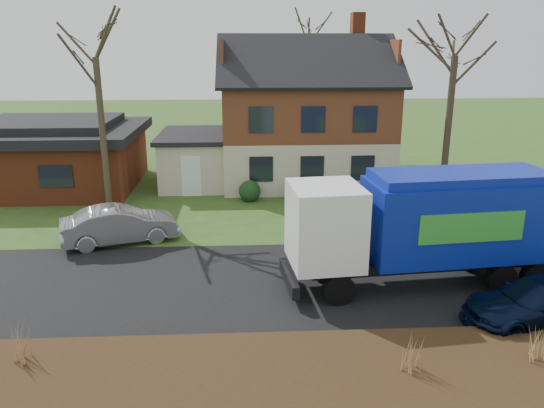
{
  "coord_description": "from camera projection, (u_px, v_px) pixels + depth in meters",
  "views": [
    {
      "loc": [
        -1.42,
        -15.97,
        7.63
      ],
      "look_at": [
        -0.45,
        2.5,
        2.0
      ],
      "focal_mm": 35.0,
      "sensor_mm": 36.0,
      "label": 1
    }
  ],
  "objects": [
    {
      "name": "garbage_truck",
      "position": [
        430.0,
        221.0,
        16.92
      ],
      "size": [
        8.97,
        3.2,
        3.77
      ],
      "rotation": [
        0.0,
        0.0,
        0.1
      ],
      "color": "black",
      "rests_on": "ground"
    },
    {
      "name": "tree_front_west",
      "position": [
        93.0,
        32.0,
        22.9
      ],
      "size": [
        3.3,
        3.3,
        9.8
      ],
      "color": "#413827",
      "rests_on": "ground"
    },
    {
      "name": "grass_clump_west",
      "position": [
        24.0,
        341.0,
        12.64
      ],
      "size": [
        0.38,
        0.32,
        1.01
      ],
      "color": "#AA7C4B",
      "rests_on": "mulch_verge"
    },
    {
      "name": "grass_clump_mid",
      "position": [
        412.0,
        353.0,
        12.22
      ],
      "size": [
        0.34,
        0.28,
        0.94
      ],
      "color": "#9C7845",
      "rests_on": "mulch_verge"
    },
    {
      "name": "road",
      "position": [
        290.0,
        283.0,
        17.55
      ],
      "size": [
        80.0,
        7.0,
        0.02
      ],
      "primitive_type": "cube",
      "color": "black",
      "rests_on": "ground"
    },
    {
      "name": "tree_back",
      "position": [
        309.0,
        24.0,
        36.75
      ],
      "size": [
        3.37,
        3.37,
        10.67
      ],
      "color": "#423928",
      "rests_on": "ground"
    },
    {
      "name": "tree_front_east",
      "position": [
        458.0,
        29.0,
        24.05
      ],
      "size": [
        3.64,
        3.64,
        10.11
      ],
      "color": "#3B2E23",
      "rests_on": "ground"
    },
    {
      "name": "ground",
      "position": [
        290.0,
        283.0,
        17.55
      ],
      "size": [
        120.0,
        120.0,
        0.0
      ],
      "primitive_type": "plane",
      "color": "#34501A",
      "rests_on": "ground"
    },
    {
      "name": "silver_sedan",
      "position": [
        120.0,
        225.0,
        20.95
      ],
      "size": [
        4.75,
        2.93,
        1.48
      ],
      "primitive_type": "imported",
      "rotation": [
        0.0,
        0.0,
        1.9
      ],
      "color": "#96989D",
      "rests_on": "ground"
    },
    {
      "name": "mulch_verge",
      "position": [
        309.0,
        375.0,
        12.44
      ],
      "size": [
        80.0,
        3.5,
        0.3
      ],
      "primitive_type": "cube",
      "color": "black",
      "rests_on": "ground"
    },
    {
      "name": "navy_wagon",
      "position": [
        541.0,
        302.0,
        14.9
      ],
      "size": [
        4.76,
        2.62,
        1.31
      ],
      "primitive_type": "imported",
      "rotation": [
        0.0,
        0.0,
        -1.39
      ],
      "color": "black",
      "rests_on": "ground"
    },
    {
      "name": "main_house",
      "position": [
        296.0,
        110.0,
        29.74
      ],
      "size": [
        12.95,
        8.95,
        9.26
      ],
      "color": "beige",
      "rests_on": "ground"
    },
    {
      "name": "grass_clump_east",
      "position": [
        536.0,
        342.0,
        12.74
      ],
      "size": [
        0.35,
        0.29,
        0.89
      ],
      "color": "tan",
      "rests_on": "mulch_verge"
    },
    {
      "name": "ranch_house",
      "position": [
        50.0,
        154.0,
        28.84
      ],
      "size": [
        9.8,
        8.2,
        3.7
      ],
      "color": "#923E20",
      "rests_on": "ground"
    }
  ]
}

